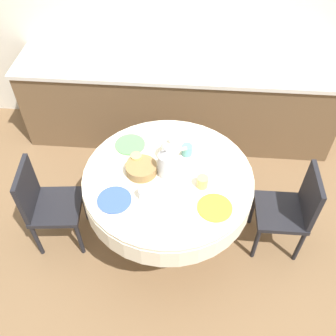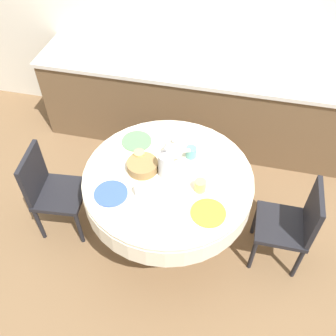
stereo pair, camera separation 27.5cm
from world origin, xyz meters
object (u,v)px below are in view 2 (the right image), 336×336
chair_left (293,223)px  coffee_carafe (166,163)px  chair_right (51,189)px  teapot (173,150)px

chair_left → coffee_carafe: (-1.00, 0.01, 0.43)m
chair_right → chair_left: bearing=87.2°
chair_left → coffee_carafe: 1.09m
chair_left → coffee_carafe: coffee_carafe is taller
chair_left → chair_right: (-1.97, -0.11, 0.00)m
chair_left → coffee_carafe: size_ratio=3.02×
chair_right → teapot: bearing=100.5°
chair_right → teapot: teapot is taller
chair_left → chair_right: same height
chair_left → teapot: size_ratio=3.94×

